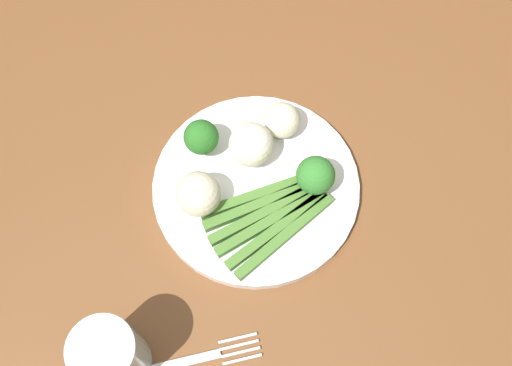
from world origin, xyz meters
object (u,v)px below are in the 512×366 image
Objects in this scene: broccoli_front_left at (315,176)px; water_glass at (111,356)px; cauliflower_edge at (251,145)px; cauliflower_back_right at (198,194)px; plate at (256,187)px; asparagus_bundle at (269,217)px; dining_table at (234,203)px; cauliflower_mid at (282,120)px; broccoli_near_center at (201,137)px; fork at (191,360)px.

water_glass reaches higher than broccoli_front_left.
water_glass is (0.25, -0.14, 0.01)m from cauliflower_edge.
cauliflower_back_right is 0.21m from water_glass.
asparagus_bundle reaches higher than plate.
dining_table is 0.31m from water_glass.
water_glass is at bearing -29.67° from cauliflower_edge.
water_glass is at bearing 14.26° from asparagus_bundle.
asparagus_bundle is at bearing -52.72° from broccoli_front_left.
dining_table is at bearing -87.18° from asparagus_bundle.
cauliflower_back_right is at bearing -44.44° from asparagus_bundle.
cauliflower_back_right reaches higher than cauliflower_mid.
plate is 0.08m from broccoli_front_left.
broccoli_near_center is 0.28m from water_glass.
cauliflower_mid is 0.31m from fork.
dining_table is 28.68× the size of cauliflower_mid.
broccoli_near_center is at bearing -73.86° from cauliflower_mid.
dining_table is 8.11× the size of asparagus_bundle.
cauliflower_mid reaches higher than fork.
plate is 0.05m from asparagus_bundle.
cauliflower_back_right is at bearing -81.16° from broccoli_front_left.
cauliflower_edge is (0.01, 0.06, -0.00)m from broccoli_near_center.
broccoli_front_left reaches higher than cauliflower_mid.
cauliflower_mid is (-0.12, 0.02, 0.02)m from asparagus_bundle.
dining_table is at bearing -106.45° from broccoli_front_left.
asparagus_bundle is (0.07, 0.05, 0.14)m from dining_table.
asparagus_bundle is at bearing 14.21° from cauliflower_edge.
water_glass is (0.19, -0.08, 0.01)m from cauliflower_back_right.
broccoli_front_left is at bearing 42.09° from fork.
plate is 0.09m from cauliflower_mid.
broccoli_front_left is at bearing 87.74° from plate.
water_glass is at bearing -17.55° from broccoli_near_center.
cauliflower_back_right reaches higher than dining_table.
broccoli_front_left is (-0.04, 0.06, 0.03)m from asparagus_bundle.
cauliflower_edge is 0.29m from water_glass.
plate is at bearing -22.81° from cauliflower_mid.
cauliflower_back_right reaches higher than fork.
cauliflower_edge is at bearing -106.75° from asparagus_bundle.
cauliflower_edge is at bearing 61.92° from fork.
fork is (0.19, -0.00, -0.04)m from cauliflower_back_right.
cauliflower_edge is (-0.09, -0.02, 0.02)m from asparagus_bundle.
broccoli_near_center is 0.06m from cauliflower_edge.
cauliflower_edge is at bearing 117.25° from dining_table.
plate is 1.58× the size of asparagus_bundle.
dining_table is at bearing 57.89° from broccoli_near_center.
water_glass is at bearing 168.38° from fork.
cauliflower_back_right is (0.05, -0.04, 0.16)m from dining_table.
asparagus_bundle is 0.13m from broccoli_near_center.
dining_table is 8.05× the size of fork.
cauliflower_back_right is at bearing 156.40° from water_glass.
cauliflower_edge is (-0.07, 0.06, 0.00)m from cauliflower_back_right.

